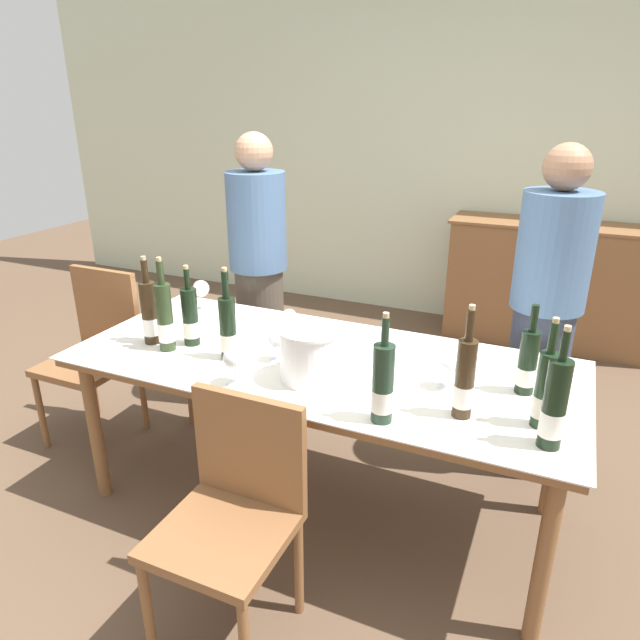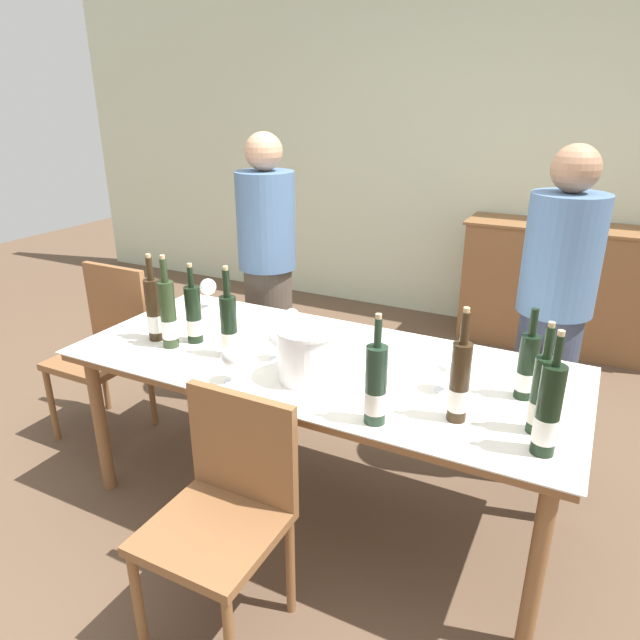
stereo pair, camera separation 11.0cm
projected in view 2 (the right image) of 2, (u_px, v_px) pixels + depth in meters
ground_plane at (320, 502)px, 2.68m from camera, size 12.00×12.00×0.00m
back_wall at (479, 148)px, 4.44m from camera, size 8.00×0.10×2.80m
sideboard_cabinet at (573, 289)px, 4.18m from camera, size 1.60×0.46×0.92m
dining_table at (320, 373)px, 2.43m from camera, size 2.13×0.91×0.74m
ice_bucket at (307, 352)px, 2.20m from camera, size 0.24×0.24×0.21m
wine_bottle_0 at (459, 383)px, 1.91m from camera, size 0.07×0.07×0.41m
wine_bottle_1 at (194, 316)px, 2.54m from camera, size 0.07×0.07×0.37m
wine_bottle_2 at (548, 413)px, 1.73m from camera, size 0.08×0.08×0.41m
wine_bottle_3 at (527, 368)px, 2.06m from camera, size 0.07×0.07×0.35m
wine_bottle_4 at (540, 396)px, 1.84m from camera, size 0.07×0.07×0.39m
wine_bottle_5 at (229, 327)px, 2.39m from camera, size 0.07×0.07×0.40m
wine_bottle_6 at (154, 311)px, 2.56m from camera, size 0.07×0.07×0.40m
wine_bottle_7 at (168, 316)px, 2.48m from camera, size 0.07×0.07×0.42m
wine_bottle_8 at (376, 387)px, 1.90m from camera, size 0.08×0.08×0.39m
wine_glass_0 at (329, 331)px, 2.44m from camera, size 0.08×0.08×0.14m
wine_glass_1 at (232, 358)px, 2.18m from camera, size 0.08×0.08×0.15m
wine_glass_2 at (446, 367)px, 2.12m from camera, size 0.09×0.09×0.15m
wine_glass_3 at (208, 288)px, 2.96m from camera, size 0.09×0.09×0.16m
wine_glass_4 at (292, 317)px, 2.59m from camera, size 0.07×0.07×0.14m
wine_glass_5 at (277, 339)px, 2.37m from camera, size 0.08×0.08×0.14m
chair_left_end at (107, 340)px, 3.13m from camera, size 0.42×0.42×0.92m
chair_near_front at (226, 502)px, 1.92m from camera, size 0.42×0.42×0.86m
person_host at (268, 275)px, 3.32m from camera, size 0.33×0.33×1.60m
person_guest_left at (551, 324)px, 2.61m from camera, size 0.33×0.33×1.60m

